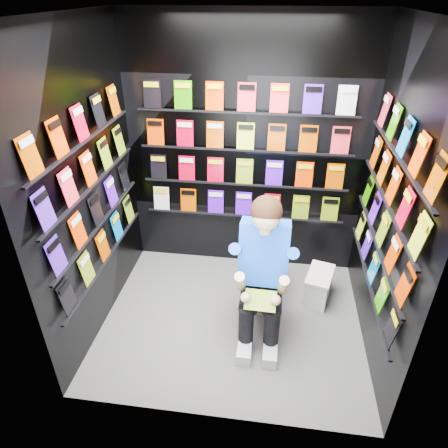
# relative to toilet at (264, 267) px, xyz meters

# --- Properties ---
(floor) EXTENTS (2.40, 2.40, 0.00)m
(floor) POSITION_rel_toilet_xyz_m (-0.26, -0.39, -0.37)
(floor) COLOR #60605E
(floor) RESTS_ON ground
(ceiling) EXTENTS (2.40, 2.40, 0.00)m
(ceiling) POSITION_rel_toilet_xyz_m (-0.26, -0.39, 2.23)
(ceiling) COLOR white
(ceiling) RESTS_ON floor
(wall_back) EXTENTS (2.40, 0.04, 2.60)m
(wall_back) POSITION_rel_toilet_xyz_m (-0.26, 0.61, 0.93)
(wall_back) COLOR black
(wall_back) RESTS_ON floor
(wall_front) EXTENTS (2.40, 0.04, 2.60)m
(wall_front) POSITION_rel_toilet_xyz_m (-0.26, -1.39, 0.93)
(wall_front) COLOR black
(wall_front) RESTS_ON floor
(wall_left) EXTENTS (0.04, 2.00, 2.60)m
(wall_left) POSITION_rel_toilet_xyz_m (-1.46, -0.39, 0.93)
(wall_left) COLOR black
(wall_left) RESTS_ON floor
(wall_right) EXTENTS (0.04, 2.00, 2.60)m
(wall_right) POSITION_rel_toilet_xyz_m (0.94, -0.39, 0.93)
(wall_right) COLOR black
(wall_right) RESTS_ON floor
(comics_back) EXTENTS (2.10, 0.06, 1.37)m
(comics_back) POSITION_rel_toilet_xyz_m (-0.26, 0.58, 0.94)
(comics_back) COLOR #BA4700
(comics_back) RESTS_ON wall_back
(comics_left) EXTENTS (0.06, 1.70, 1.37)m
(comics_left) POSITION_rel_toilet_xyz_m (-1.43, -0.39, 0.94)
(comics_left) COLOR #BA4700
(comics_left) RESTS_ON wall_left
(comics_right) EXTENTS (0.06, 1.70, 1.37)m
(comics_right) POSITION_rel_toilet_xyz_m (0.91, -0.39, 0.94)
(comics_right) COLOR #BA4700
(comics_right) RESTS_ON wall_right
(toilet) EXTENTS (0.44, 0.76, 0.73)m
(toilet) POSITION_rel_toilet_xyz_m (0.00, 0.00, 0.00)
(toilet) COLOR white
(toilet) RESTS_ON floor
(longbox) EXTENTS (0.30, 0.43, 0.29)m
(longbox) POSITION_rel_toilet_xyz_m (0.56, 0.04, -0.22)
(longbox) COLOR silver
(longbox) RESTS_ON floor
(longbox_lid) EXTENTS (0.33, 0.45, 0.03)m
(longbox_lid) POSITION_rel_toilet_xyz_m (0.56, 0.04, -0.06)
(longbox_lid) COLOR silver
(longbox_lid) RESTS_ON longbox
(reader) EXTENTS (0.59, 0.84, 1.52)m
(reader) POSITION_rel_toilet_xyz_m (0.00, -0.38, 0.43)
(reader) COLOR blue
(reader) RESTS_ON toilet
(held_comic) EXTENTS (0.26, 0.15, 0.11)m
(held_comic) POSITION_rel_toilet_xyz_m (0.00, -0.73, 0.21)
(held_comic) COLOR #1DA117
(held_comic) RESTS_ON reader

